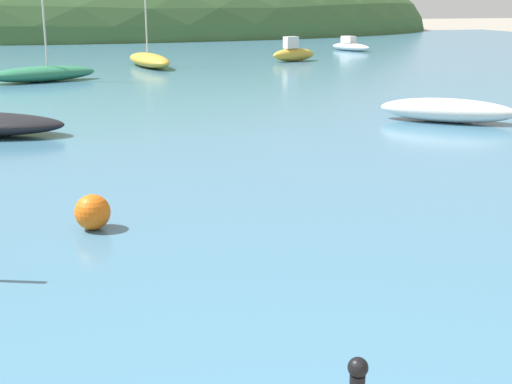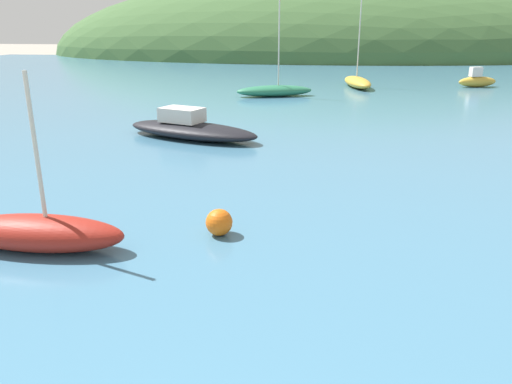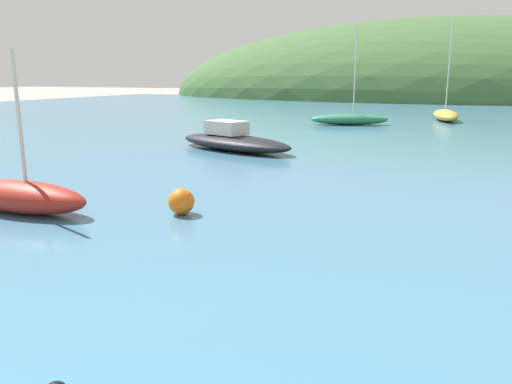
# 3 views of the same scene
# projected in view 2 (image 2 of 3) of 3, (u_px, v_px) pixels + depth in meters

# --- Properties ---
(water) EXTENTS (80.00, 60.00, 0.10)m
(water) POSITION_uv_depth(u_px,v_px,m) (309.00, 86.00, 31.81)
(water) COLOR teal
(water) RESTS_ON ground
(far_hillside) EXTENTS (70.62, 38.84, 19.28)m
(far_hillside) POSITION_uv_depth(u_px,v_px,m) (318.00, 55.00, 65.68)
(far_hillside) COLOR #3D6033
(far_hillside) RESTS_ON ground
(boat_blue_hull) EXTENTS (5.22, 3.27, 1.00)m
(boat_blue_hull) POSITION_uv_depth(u_px,v_px,m) (190.00, 128.00, 16.76)
(boat_blue_hull) COLOR black
(boat_blue_hull) RESTS_ON water
(boat_red_dinghy) EXTENTS (2.01, 4.81, 5.76)m
(boat_red_dinghy) POSITION_uv_depth(u_px,v_px,m) (357.00, 82.00, 30.51)
(boat_red_dinghy) COLOR gold
(boat_red_dinghy) RESTS_ON water
(boat_twin_mast) EXTENTS (4.25, 2.42, 5.08)m
(boat_twin_mast) POSITION_uv_depth(u_px,v_px,m) (275.00, 91.00, 26.59)
(boat_twin_mast) COLOR #287551
(boat_twin_mast) RESTS_ON water
(boat_green_fishing) EXTENTS (2.58, 1.48, 1.21)m
(boat_green_fishing) POSITION_uv_depth(u_px,v_px,m) (477.00, 81.00, 30.61)
(boat_green_fishing) COLOR gold
(boat_green_fishing) RESTS_ON water
(boat_far_right) EXTENTS (2.97, 0.93, 2.97)m
(boat_far_right) POSITION_uv_depth(u_px,v_px,m) (39.00, 232.00, 8.39)
(boat_far_right) COLOR maroon
(boat_far_right) RESTS_ON water
(mooring_buoy) EXTENTS (0.49, 0.49, 0.49)m
(mooring_buoy) POSITION_uv_depth(u_px,v_px,m) (219.00, 222.00, 8.99)
(mooring_buoy) COLOR orange
(mooring_buoy) RESTS_ON water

